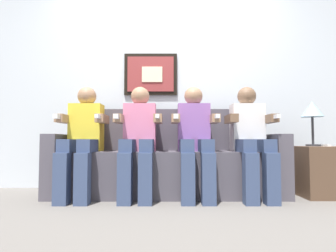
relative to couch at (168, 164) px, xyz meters
The scene contains 10 objects.
ground_plane 0.45m from the couch, 90.00° to the right, with size 6.17×6.17×0.00m, color #66605B.
back_wall_assembly 1.08m from the couch, 90.64° to the left, with size 4.75×0.10×2.60m.
couch is the anchor object (origin of this frame).
person_leftmost 0.89m from the couch, 168.45° to the right, with size 0.46×0.56×1.11m.
person_left_center 0.44m from the couch, 148.49° to the right, with size 0.46×0.56×1.11m.
person_right_center 0.44m from the couch, 31.53° to the right, with size 0.46×0.56×1.11m.
person_rightmost 0.89m from the couch, 11.52° to the right, with size 0.46×0.56×1.11m.
side_table_right 1.53m from the couch, ahead, with size 0.40×0.40×0.50m.
table_lamp 1.59m from the couch, ahead, with size 0.22×0.22×0.46m.
spare_remote_on_table 1.59m from the couch, ahead, with size 0.04×0.13×0.02m, color white.
Camera 1 is at (0.01, -2.55, 0.56)m, focal length 29.54 mm.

